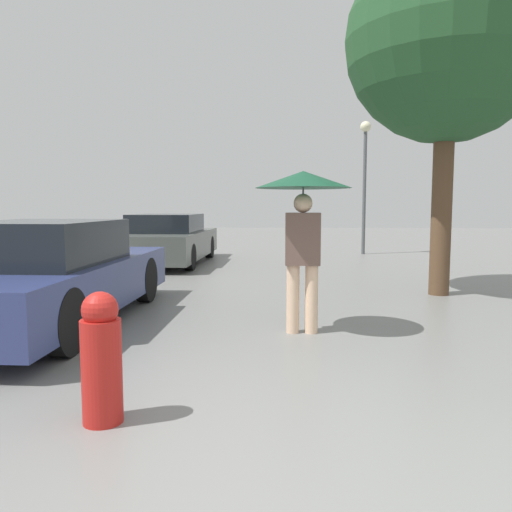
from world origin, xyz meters
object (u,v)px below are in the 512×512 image
Objects in this scene: pedestrian at (303,203)px; street_lamp at (365,163)px; parked_car_farthest at (169,240)px; fire_hydrant at (101,358)px; parked_car_nearest at (50,275)px; tree at (448,41)px.

pedestrian is 9.52m from street_lamp.
pedestrian is 7.25m from parked_car_farthest.
fire_hydrant is at bearing -106.37° from street_lamp.
pedestrian is 2.07× the size of fire_hydrant.
parked_car_farthest is 1.16× the size of street_lamp.
pedestrian is at bearing 60.38° from fire_hydrant.
parked_car_nearest is 0.97× the size of parked_car_farthest.
parked_car_farthest is (-3.03, 6.53, -0.85)m from pedestrian.
parked_car_nearest is at bearing 121.42° from fire_hydrant.
pedestrian is at bearing -65.09° from parked_car_farthest.
tree reaches higher than parked_car_farthest.
parked_car_farthest is at bearing 142.66° from tree.
parked_car_nearest reaches higher than parked_car_farthest.
parked_car_nearest is 6.25m from parked_car_farthest.
pedestrian is at bearing -5.32° from parked_car_nearest.
street_lamp is 12.28m from fire_hydrant.
fire_hydrant is (-1.35, -2.37, -0.99)m from pedestrian.
street_lamp is at bearing 91.44° from tree.
parked_car_farthest is 9.06m from fire_hydrant.
fire_hydrant is at bearing -79.30° from parked_car_farthest.
parked_car_farthest reaches higher than fire_hydrant.
pedestrian is 4.15m from tree.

